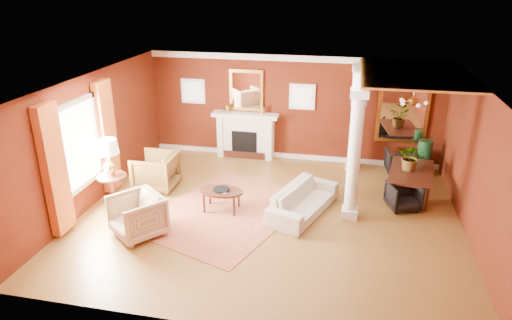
% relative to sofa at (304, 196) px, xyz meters
% --- Properties ---
extents(ground, '(8.00, 8.00, 0.00)m').
position_rel_sofa_xyz_m(ground, '(-0.71, -0.28, -0.40)').
color(ground, brown).
rests_on(ground, ground).
extents(room_shell, '(8.04, 7.04, 2.92)m').
position_rel_sofa_xyz_m(room_shell, '(-0.71, -0.28, 1.61)').
color(room_shell, '#541A0B').
rests_on(room_shell, ground).
extents(fireplace, '(1.85, 0.42, 1.29)m').
position_rel_sofa_xyz_m(fireplace, '(-2.01, 3.03, 0.24)').
color(fireplace, white).
rests_on(fireplace, ground).
extents(overmantel_mirror, '(0.95, 0.07, 1.15)m').
position_rel_sofa_xyz_m(overmantel_mirror, '(-2.01, 3.17, 1.50)').
color(overmantel_mirror, '#C38839').
rests_on(overmantel_mirror, fireplace).
extents(flank_window_left, '(0.70, 0.07, 0.70)m').
position_rel_sofa_xyz_m(flank_window_left, '(-3.56, 3.18, 1.40)').
color(flank_window_left, white).
rests_on(flank_window_left, room_shell).
extents(flank_window_right, '(0.70, 0.07, 0.70)m').
position_rel_sofa_xyz_m(flank_window_right, '(-0.46, 3.18, 1.40)').
color(flank_window_right, white).
rests_on(flank_window_right, room_shell).
extents(left_window, '(0.21, 2.55, 2.60)m').
position_rel_sofa_xyz_m(left_window, '(-4.60, -0.88, 1.02)').
color(left_window, white).
rests_on(left_window, room_shell).
extents(column_front, '(0.36, 0.36, 2.80)m').
position_rel_sofa_xyz_m(column_front, '(0.99, 0.02, 1.02)').
color(column_front, white).
rests_on(column_front, ground).
extents(column_back, '(0.36, 0.36, 2.80)m').
position_rel_sofa_xyz_m(column_back, '(0.99, 2.72, 1.02)').
color(column_back, white).
rests_on(column_back, ground).
extents(header_beam, '(0.30, 3.20, 0.32)m').
position_rel_sofa_xyz_m(header_beam, '(0.99, 1.62, 2.22)').
color(header_beam, white).
rests_on(header_beam, column_front).
extents(amber_ceiling, '(2.30, 3.40, 0.04)m').
position_rel_sofa_xyz_m(amber_ceiling, '(2.14, 1.47, 2.47)').
color(amber_ceiling, '#EDA145').
rests_on(amber_ceiling, room_shell).
extents(dining_mirror, '(1.30, 0.07, 1.70)m').
position_rel_sofa_xyz_m(dining_mirror, '(2.19, 3.17, 1.15)').
color(dining_mirror, '#C38839').
rests_on(dining_mirror, room_shell).
extents(chandelier, '(0.60, 0.62, 0.75)m').
position_rel_sofa_xyz_m(chandelier, '(2.19, 1.52, 1.84)').
color(chandelier, gold).
rests_on(chandelier, room_shell).
extents(crown_trim, '(8.00, 0.08, 0.16)m').
position_rel_sofa_xyz_m(crown_trim, '(-0.71, 3.18, 2.42)').
color(crown_trim, white).
rests_on(crown_trim, room_shell).
extents(base_trim, '(8.00, 0.08, 0.12)m').
position_rel_sofa_xyz_m(base_trim, '(-0.71, 3.18, -0.34)').
color(base_trim, white).
rests_on(base_trim, ground).
extents(rug, '(3.74, 4.28, 0.01)m').
position_rel_sofa_xyz_m(rug, '(-1.68, -0.31, -0.40)').
color(rug, maroon).
rests_on(rug, ground).
extents(sofa, '(1.25, 2.15, 0.81)m').
position_rel_sofa_xyz_m(sofa, '(0.00, 0.00, 0.00)').
color(sofa, beige).
rests_on(sofa, ground).
extents(armchair_leopard, '(0.89, 0.95, 0.98)m').
position_rel_sofa_xyz_m(armchair_leopard, '(-3.65, 0.53, 0.09)').
color(armchair_leopard, black).
rests_on(armchair_leopard, ground).
extents(armchair_stripe, '(1.25, 1.24, 0.94)m').
position_rel_sofa_xyz_m(armchair_stripe, '(-3.12, -1.60, 0.07)').
color(armchair_stripe, tan).
rests_on(armchair_stripe, ground).
extents(coffee_table, '(0.96, 0.96, 0.49)m').
position_rel_sofa_xyz_m(coffee_table, '(-1.78, -0.26, 0.04)').
color(coffee_table, black).
rests_on(coffee_table, ground).
extents(coffee_book, '(0.15, 0.05, 0.21)m').
position_rel_sofa_xyz_m(coffee_book, '(-1.77, -0.30, 0.19)').
color(coffee_book, black).
rests_on(coffee_book, coffee_table).
extents(side_table, '(0.63, 0.63, 1.59)m').
position_rel_sofa_xyz_m(side_table, '(-4.21, -0.55, 0.68)').
color(side_table, black).
rests_on(side_table, ground).
extents(dining_table, '(0.85, 1.79, 0.96)m').
position_rel_sofa_xyz_m(dining_table, '(2.39, 1.44, 0.08)').
color(dining_table, black).
rests_on(dining_table, ground).
extents(dining_chair_near, '(0.81, 0.78, 0.66)m').
position_rel_sofa_xyz_m(dining_chair_near, '(2.15, 0.66, -0.07)').
color(dining_chair_near, black).
rests_on(dining_chair_near, ground).
extents(dining_chair_far, '(0.75, 0.72, 0.70)m').
position_rel_sofa_xyz_m(dining_chair_far, '(2.22, 2.72, -0.05)').
color(dining_chair_far, black).
rests_on(dining_chair_far, ground).
extents(green_urn, '(0.40, 0.40, 0.96)m').
position_rel_sofa_xyz_m(green_urn, '(2.79, 2.68, -0.03)').
color(green_urn, '#144020').
rests_on(green_urn, ground).
extents(potted_plant, '(0.75, 0.79, 0.51)m').
position_rel_sofa_xyz_m(potted_plant, '(2.32, 1.47, 0.81)').
color(potted_plant, '#26591E').
rests_on(potted_plant, dining_table).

